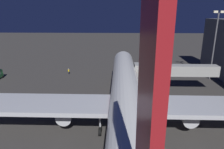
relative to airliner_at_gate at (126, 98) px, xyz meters
The scene contains 7 objects.
ground_plane 10.08m from the airliner_at_gate, 90.00° to the right, with size 320.00×320.00×0.00m, color #383533.
airliner_at_gate is the anchor object (origin of this frame).
jet_bridge 20.02m from the airliner_at_gate, 122.90° to the right, with size 20.01×3.40×6.94m.
apron_floodlight_mast 37.77m from the airliner_at_gate, 133.09° to the right, with size 2.90×0.50×19.24m.
ground_crew_under_port_wing 35.29m from the airliner_at_gate, 60.81° to the right, with size 0.40×0.40×1.82m.
traffic_cone_nose_port 29.68m from the airliner_at_gate, 94.31° to the right, with size 0.36×0.36×0.55m, color orange.
traffic_cone_nose_starboard 29.68m from the airliner_at_gate, 85.69° to the right, with size 0.36×0.36×0.55m, color orange.
Camera 1 is at (1.34, 39.64, 18.72)m, focal length 32.83 mm.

